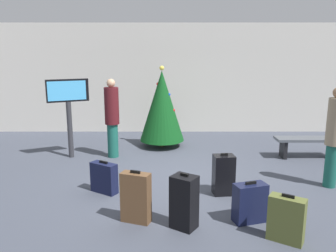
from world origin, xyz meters
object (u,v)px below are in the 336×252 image
waiting_bench (308,143)px  suitcase_5 (286,219)px  traveller_0 (334,135)px  suitcase_4 (104,178)px  suitcase_3 (250,203)px  flight_info_kiosk (68,103)px  suitcase_0 (136,198)px  holiday_tree (162,106)px  suitcase_2 (184,202)px  traveller_1 (112,116)px  suitcase_1 (223,175)px

waiting_bench → suitcase_5: suitcase_5 is taller
traveller_0 → suitcase_4: (-4.12, -0.27, -0.72)m
suitcase_4 → suitcase_5: 3.12m
suitcase_3 → suitcase_5: (0.35, -0.54, 0.02)m
flight_info_kiosk → suitcase_0: flight_info_kiosk is taller
suitcase_3 → suitcase_5: bearing=-57.1°
holiday_tree → suitcase_2: size_ratio=2.60×
holiday_tree → suitcase_0: holiday_tree is taller
traveller_1 → suitcase_3: bearing=-51.9°
flight_info_kiosk → suitcase_2: size_ratio=2.27×
flight_info_kiosk → suitcase_5: bearing=-43.9°
suitcase_1 → flight_info_kiosk: bearing=146.5°
holiday_tree → waiting_bench: (3.44, -0.99, -0.72)m
suitcase_5 → flight_info_kiosk: bearing=136.1°
suitcase_1 → suitcase_2: (-0.74, -1.18, 0.03)m
flight_info_kiosk → traveller_0: 5.60m
traveller_0 → suitcase_0: bearing=-158.8°
suitcase_1 → suitcase_3: bearing=-77.1°
suitcase_2 → suitcase_4: (-1.36, 1.25, -0.11)m
traveller_1 → suitcase_4: 2.23m
holiday_tree → suitcase_2: holiday_tree is taller
flight_info_kiosk → holiday_tree: bearing=24.0°
suitcase_1 → suitcase_5: suitcase_1 is taller
holiday_tree → suitcase_3: (1.35, -4.11, -0.79)m
waiting_bench → traveller_1: size_ratio=0.82×
waiting_bench → suitcase_0: suitcase_0 is taller
traveller_0 → suitcase_0: traveller_0 is taller
flight_info_kiosk → traveller_0: size_ratio=1.00×
holiday_tree → suitcase_4: bearing=-107.7°
waiting_bench → traveller_0: bearing=-99.5°
suitcase_1 → suitcase_5: size_ratio=1.14×
suitcase_4 → suitcase_5: bearing=-31.0°
traveller_1 → suitcase_5: size_ratio=2.82×
suitcase_1 → suitcase_4: 2.10m
holiday_tree → suitcase_5: (1.70, -4.65, -0.77)m
holiday_tree → suitcase_4: size_ratio=3.63×
traveller_1 → suitcase_0: (0.83, -3.18, -0.60)m
suitcase_0 → suitcase_3: 1.67m
holiday_tree → waiting_bench: 3.66m
holiday_tree → traveller_1: size_ratio=1.14×
suitcase_2 → holiday_tree: bearing=95.1°
traveller_0 → suitcase_5: size_ratio=2.82×
traveller_1 → suitcase_3: size_ratio=2.98×
traveller_1 → suitcase_3: traveller_1 is taller
suitcase_2 → suitcase_3: 0.99m
holiday_tree → suitcase_5: 5.01m
flight_info_kiosk → waiting_bench: bearing=-0.4°
suitcase_0 → suitcase_1: (1.43, 1.00, -0.02)m
suitcase_2 → traveller_0: bearing=28.8°
suitcase_0 → suitcase_4: (-0.66, 1.07, -0.10)m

